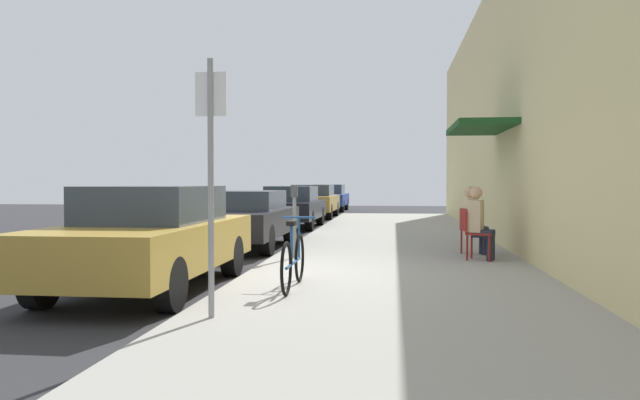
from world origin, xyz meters
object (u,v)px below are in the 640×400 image
(bicycle_0, at_px, (293,261))
(seated_patron_1, at_px, (473,218))
(parked_car_4, at_px, (329,197))
(cafe_chair_1, at_px, (470,228))
(parking_meter, at_px, (294,216))
(parked_car_1, at_px, (245,218))
(parked_car_2, at_px, (291,206))
(street_sign, at_px, (211,167))
(cafe_chair_0, at_px, (476,231))
(seated_patron_0, at_px, (479,220))
(parked_car_0, at_px, (151,236))
(parked_car_3, at_px, (314,201))

(bicycle_0, xyz_separation_m, seated_patron_1, (2.77, 4.07, 0.34))
(parked_car_4, height_order, cafe_chair_1, parked_car_4)
(cafe_chair_1, distance_m, seated_patron_1, 0.20)
(bicycle_0, bearing_deg, parking_meter, 98.94)
(parked_car_1, relative_size, parked_car_2, 1.00)
(street_sign, height_order, cafe_chair_1, street_sign)
(street_sign, height_order, cafe_chair_0, street_sign)
(parked_car_4, relative_size, street_sign, 1.69)
(parked_car_4, bearing_deg, parked_car_1, -90.00)
(street_sign, distance_m, bicycle_0, 2.19)
(parked_car_1, bearing_deg, street_sign, -78.78)
(bicycle_0, bearing_deg, cafe_chair_1, 56.26)
(parking_meter, distance_m, seated_patron_0, 3.27)
(parked_car_4, distance_m, cafe_chair_1, 20.45)
(parked_car_1, bearing_deg, cafe_chair_1, -19.86)
(cafe_chair_0, bearing_deg, seated_patron_1, 85.91)
(parking_meter, distance_m, cafe_chair_0, 3.23)
(parked_car_2, bearing_deg, bicycle_0, -80.42)
(parked_car_4, bearing_deg, parked_car_0, -90.00)
(bicycle_0, relative_size, cafe_chair_0, 1.97)
(parked_car_2, height_order, seated_patron_0, seated_patron_0)
(parked_car_4, bearing_deg, seated_patron_1, -76.37)
(bicycle_0, height_order, cafe_chair_1, bicycle_0)
(parked_car_4, height_order, seated_patron_1, seated_patron_1)
(parked_car_0, relative_size, cafe_chair_1, 5.06)
(parked_car_2, height_order, seated_patron_1, seated_patron_1)
(parking_meter, bearing_deg, parked_car_4, 94.26)
(parked_car_2, bearing_deg, seated_patron_1, -59.09)
(street_sign, bearing_deg, parking_meter, 89.42)
(parked_car_1, distance_m, bicycle_0, 6.13)
(cafe_chair_0, height_order, seated_patron_0, seated_patron_0)
(parked_car_2, bearing_deg, cafe_chair_0, -61.68)
(parked_car_2, xyz_separation_m, street_sign, (1.50, -13.90, 0.93))
(parked_car_1, relative_size, bicycle_0, 2.57)
(parked_car_0, height_order, street_sign, street_sign)
(parked_car_1, distance_m, parking_meter, 3.05)
(cafe_chair_1, bearing_deg, parked_car_1, 160.14)
(cafe_chair_0, relative_size, seated_patron_0, 0.67)
(parked_car_4, height_order, street_sign, street_sign)
(parked_car_0, distance_m, parking_meter, 3.21)
(parked_car_1, height_order, cafe_chair_1, parked_car_1)
(street_sign, bearing_deg, parked_car_2, 96.16)
(parked_car_1, relative_size, seated_patron_0, 3.41)
(parked_car_3, relative_size, street_sign, 1.69)
(parked_car_4, bearing_deg, cafe_chair_0, -77.02)
(bicycle_0, bearing_deg, parked_car_2, 99.58)
(parking_meter, relative_size, seated_patron_0, 1.02)
(seated_patron_1, bearing_deg, cafe_chair_0, -94.09)
(street_sign, bearing_deg, seated_patron_1, 60.45)
(parked_car_4, relative_size, seated_patron_0, 3.41)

